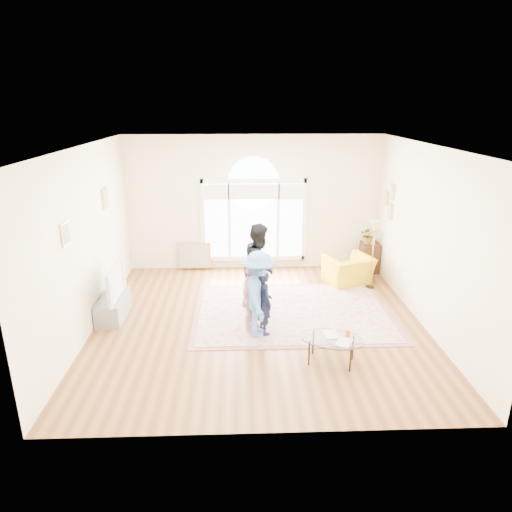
{
  "coord_description": "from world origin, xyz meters",
  "views": [
    {
      "loc": [
        -0.34,
        -7.64,
        3.9
      ],
      "look_at": [
        -0.05,
        0.3,
        1.2
      ],
      "focal_mm": 32.0,
      "sensor_mm": 36.0,
      "label": 1
    }
  ],
  "objects_px": {
    "area_rug": "(292,312)",
    "tv_console": "(113,307)",
    "television": "(111,282)",
    "coffee_table": "(332,340)",
    "armchair": "(348,270)"
  },
  "relations": [
    {
      "from": "area_rug",
      "to": "tv_console",
      "type": "xyz_separation_m",
      "value": [
        -3.42,
        -0.1,
        0.2
      ]
    },
    {
      "from": "television",
      "to": "armchair",
      "type": "distance_m",
      "value": 5.11
    },
    {
      "from": "tv_console",
      "to": "coffee_table",
      "type": "bearing_deg",
      "value": -24.13
    },
    {
      "from": "coffee_table",
      "to": "armchair",
      "type": "bearing_deg",
      "value": 91.75
    },
    {
      "from": "coffee_table",
      "to": "armchair",
      "type": "xyz_separation_m",
      "value": [
        1.02,
        3.3,
        -0.09
      ]
    },
    {
      "from": "television",
      "to": "coffee_table",
      "type": "relative_size",
      "value": 0.96
    },
    {
      "from": "tv_console",
      "to": "coffee_table",
      "type": "relative_size",
      "value": 0.87
    },
    {
      "from": "area_rug",
      "to": "television",
      "type": "height_order",
      "value": "television"
    },
    {
      "from": "television",
      "to": "armchair",
      "type": "height_order",
      "value": "television"
    },
    {
      "from": "area_rug",
      "to": "tv_console",
      "type": "relative_size",
      "value": 3.6
    },
    {
      "from": "television",
      "to": "area_rug",
      "type": "bearing_deg",
      "value": 1.61
    },
    {
      "from": "coffee_table",
      "to": "armchair",
      "type": "relative_size",
      "value": 1.2
    },
    {
      "from": "armchair",
      "to": "television",
      "type": "bearing_deg",
      "value": -2.31
    },
    {
      "from": "armchair",
      "to": "area_rug",
      "type": "bearing_deg",
      "value": 25.88
    },
    {
      "from": "television",
      "to": "armchair",
      "type": "xyz_separation_m",
      "value": [
        4.84,
        1.59,
        -0.43
      ]
    }
  ]
}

